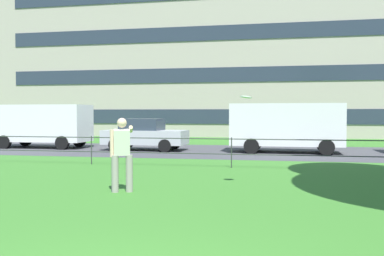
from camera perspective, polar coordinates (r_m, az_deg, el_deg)
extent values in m
cube|color=#424247|center=(20.51, 7.05, -3.08)|extent=(80.00, 7.68, 0.01)
cylinder|color=#333833|center=(15.54, -13.14, -2.87)|extent=(0.04, 0.04, 1.00)
cylinder|color=#333833|center=(14.24, 5.24, -3.26)|extent=(0.04, 0.04, 1.00)
cylinder|color=#333833|center=(14.25, 5.24, -3.46)|extent=(29.51, 0.03, 0.03)
cylinder|color=#333833|center=(14.21, 5.24, -1.45)|extent=(29.51, 0.03, 0.03)
cylinder|color=gray|center=(9.96, -10.13, -5.96)|extent=(0.16, 0.16, 0.84)
cylinder|color=gray|center=(9.96, -8.28, -5.96)|extent=(0.16, 0.16, 0.84)
cube|color=silver|center=(9.89, -9.23, -1.87)|extent=(0.44, 0.40, 0.61)
sphere|color=beige|center=(9.87, -9.24, 0.68)|extent=(0.22, 0.22, 0.22)
cylinder|color=beige|center=(10.17, -8.08, -0.15)|extent=(0.29, 0.62, 0.20)
cylinder|color=beige|center=(9.89, -10.53, -1.99)|extent=(0.09, 0.09, 0.62)
cylinder|color=white|center=(10.41, 7.15, 4.09)|extent=(0.38, 0.38, 0.07)
cube|color=white|center=(23.86, -19.32, 0.62)|extent=(5.01, 1.98, 1.90)
cube|color=#283342|center=(22.90, -15.02, 1.44)|extent=(0.13, 1.67, 0.76)
cylinder|color=black|center=(23.91, -14.64, -1.61)|extent=(0.68, 0.24, 0.68)
cylinder|color=black|center=(22.26, -16.75, -1.89)|extent=(0.68, 0.24, 0.68)
cylinder|color=black|center=(25.48, -21.13, -1.47)|extent=(0.68, 0.24, 0.68)
cylinder|color=black|center=(23.93, -23.52, -1.71)|extent=(0.68, 0.24, 0.68)
cube|color=#B7BABF|center=(21.08, -6.20, -1.21)|extent=(4.05, 1.83, 0.68)
cube|color=#2D3847|center=(21.10, -6.59, 0.48)|extent=(1.95, 1.58, 0.56)
cylinder|color=black|center=(21.50, -2.36, -2.05)|extent=(0.61, 0.22, 0.60)
cylinder|color=black|center=(19.95, -3.59, -2.36)|extent=(0.61, 0.22, 0.60)
cylinder|color=black|center=(22.29, -8.52, -1.93)|extent=(0.61, 0.22, 0.60)
cylinder|color=black|center=(20.80, -10.16, -2.21)|extent=(0.61, 0.22, 0.60)
cube|color=white|center=(20.19, 12.35, 0.47)|extent=(5.06, 2.11, 1.90)
cube|color=#283342|center=(20.26, 18.02, 1.36)|extent=(0.17, 1.67, 0.76)
cylinder|color=black|center=(21.21, 16.96, -2.07)|extent=(0.69, 0.26, 0.68)
cylinder|color=black|center=(19.36, 17.34, -2.45)|extent=(0.69, 0.26, 0.68)
cylinder|color=black|center=(21.23, 8.30, -2.01)|extent=(0.69, 0.26, 0.68)
cylinder|color=black|center=(19.38, 7.85, -2.38)|extent=(0.69, 0.26, 0.68)
cube|color=#ADA393|center=(39.91, 3.78, 8.32)|extent=(38.06, 14.43, 12.49)
cube|color=#283342|center=(32.49, 2.12, 1.52)|extent=(31.97, 0.06, 1.10)
cube|color=#283342|center=(32.62, 2.13, 7.01)|extent=(31.97, 0.06, 1.10)
cube|color=#283342|center=(33.05, 2.13, 12.41)|extent=(31.97, 0.06, 1.10)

